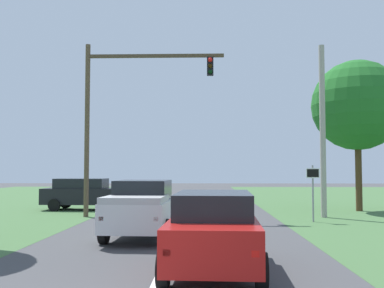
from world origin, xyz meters
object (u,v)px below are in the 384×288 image
object	(u,v)px
traffic_light	(120,104)
keep_moving_sign	(313,186)
red_suv_near	(214,230)
oak_tree_right	(357,105)
pickup_truck_lead	(144,208)
crossing_suv_far	(84,193)
utility_pole_right	(323,130)

from	to	relation	value
traffic_light	keep_moving_sign	size ratio (longest dim) A/B	3.41
red_suv_near	oak_tree_right	bearing A→B (deg)	61.12
pickup_truck_lead	traffic_light	world-z (taller)	traffic_light
crossing_suv_far	utility_pole_right	bearing A→B (deg)	-16.33
utility_pole_right	keep_moving_sign	bearing A→B (deg)	-116.63
red_suv_near	traffic_light	world-z (taller)	traffic_light
red_suv_near	keep_moving_sign	size ratio (longest dim) A/B	1.84
oak_tree_right	crossing_suv_far	distance (m)	16.40
traffic_light	utility_pole_right	distance (m)	10.09
red_suv_near	utility_pole_right	xyz separation A→B (m)	(5.58, 11.87, 3.28)
red_suv_near	oak_tree_right	world-z (taller)	oak_tree_right
oak_tree_right	crossing_suv_far	xyz separation A→B (m)	(-15.62, 0.30, -5.00)
traffic_light	keep_moving_sign	world-z (taller)	traffic_light
pickup_truck_lead	traffic_light	xyz separation A→B (m)	(-2.10, 6.55, 4.58)
keep_moving_sign	crossing_suv_far	xyz separation A→B (m)	(-11.79, 5.68, -0.66)
red_suv_near	traffic_light	distance (m)	13.42
keep_moving_sign	oak_tree_right	size ratio (longest dim) A/B	0.30
pickup_truck_lead	traffic_light	size ratio (longest dim) A/B	0.63
traffic_light	keep_moving_sign	xyz separation A→B (m)	(9.03, -1.87, -3.96)
utility_pole_right	red_suv_near	bearing A→B (deg)	-115.20
pickup_truck_lead	red_suv_near	bearing A→B (deg)	-66.19
red_suv_near	traffic_light	bearing A→B (deg)	110.53
traffic_light	utility_pole_right	xyz separation A→B (m)	(10.01, 0.07, -1.33)
keep_moving_sign	crossing_suv_far	world-z (taller)	keep_moving_sign
pickup_truck_lead	oak_tree_right	bearing A→B (deg)	43.05
keep_moving_sign	traffic_light	bearing A→B (deg)	168.30
pickup_truck_lead	keep_moving_sign	size ratio (longest dim) A/B	2.15
utility_pole_right	crossing_suv_far	bearing A→B (deg)	163.67
keep_moving_sign	crossing_suv_far	bearing A→B (deg)	154.28
red_suv_near	pickup_truck_lead	size ratio (longest dim) A/B	0.86
traffic_light	crossing_suv_far	bearing A→B (deg)	125.88
pickup_truck_lead	utility_pole_right	bearing A→B (deg)	39.92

